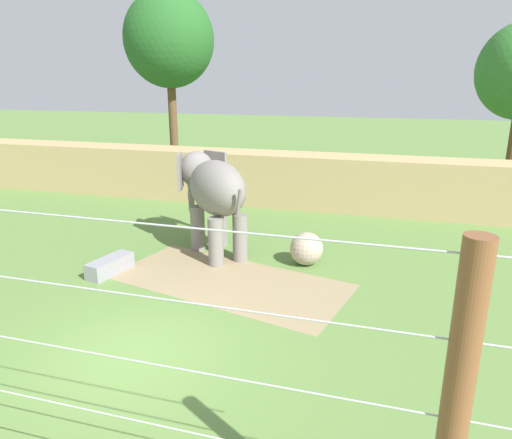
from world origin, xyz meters
The scene contains 7 objects.
ground_plane centered at (0.00, 0.00, 0.00)m, with size 120.00×120.00×0.00m, color #5B7F3D.
dirt_patch centered at (0.65, 3.81, 0.00)m, with size 6.23×2.92×0.01m, color #937F5B.
embankment_wall centered at (0.00, 11.98, 1.09)m, with size 36.00×1.80×2.18m, color tan.
elephant centered at (-0.52, 5.81, 1.96)m, with size 3.30×3.35×2.95m.
enrichment_ball centered at (2.40, 5.57, 0.48)m, with size 0.96×0.96×0.96m, color tan.
feed_trough centered at (-2.68, 3.41, 0.22)m, with size 0.78×1.47×0.44m.
tree_left_of_centre centered at (-6.86, 16.27, 7.03)m, with size 4.59×4.59×9.48m.
Camera 1 is at (4.54, -6.97, 5.18)m, focal length 32.88 mm.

